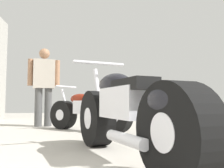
# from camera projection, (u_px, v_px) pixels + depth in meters

# --- Properties ---
(ground_plane) EXTENTS (17.33, 17.33, 0.00)m
(ground_plane) POSITION_uv_depth(u_px,v_px,m) (113.00, 133.00, 4.13)
(ground_plane) COLOR #A8A399
(motorcycle_maroon_cruiser) EXTENTS (0.96, 2.18, 1.04)m
(motorcycle_maroon_cruiser) POSITION_uv_depth(u_px,v_px,m) (126.00, 113.00, 2.24)
(motorcycle_maroon_cruiser) COLOR black
(motorcycle_maroon_cruiser) RESTS_ON ground_plane
(motorcycle_black_naked) EXTENTS (1.53, 1.38, 0.87)m
(motorcycle_black_naked) POSITION_uv_depth(u_px,v_px,m) (89.00, 112.00, 4.48)
(motorcycle_black_naked) COLOR black
(motorcycle_black_naked) RESTS_ON ground_plane
(mechanic_in_blue) EXTENTS (0.71, 0.35, 1.77)m
(mechanic_in_blue) POSITION_uv_depth(u_px,v_px,m) (44.00, 82.00, 5.43)
(mechanic_in_blue) COLOR #4C4C4C
(mechanic_in_blue) RESTS_ON ground_plane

